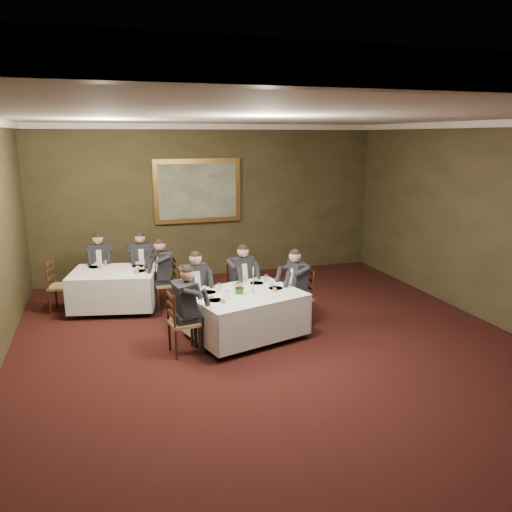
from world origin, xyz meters
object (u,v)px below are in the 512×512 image
diner_main_endleft (184,321)px  diner_sec_backleft (100,273)px  chair_main_backleft (195,311)px  chair_main_endleft (183,335)px  table_second (114,287)px  chair_sec_backleft (101,284)px  painting (197,191)px  diner_main_endright (298,296)px  diner_sec_endright (166,282)px  candlestick (253,282)px  diner_main_backleft (195,298)px  chair_main_endright (299,308)px  table_main (245,311)px  diner_sec_backright (142,272)px  diner_main_backright (241,289)px  centerpiece (240,286)px  chair_sec_backright (142,283)px  chair_main_backright (241,301)px  chair_sec_endleft (62,297)px  chair_sec_endright (167,294)px

diner_main_endleft → diner_sec_backleft: size_ratio=1.00×
chair_main_backleft → chair_main_endleft: (-0.37, -1.04, 0.00)m
table_second → chair_main_endleft: size_ratio=1.78×
chair_sec_backleft → painting: size_ratio=0.50×
chair_main_backleft → diner_main_endleft: bearing=59.4°
diner_main_endright → diner_sec_endright: (-2.10, 1.55, 0.00)m
chair_main_endleft → candlestick: 1.41m
diner_main_backleft → chair_main_endright: bearing=154.9°
diner_sec_backleft → painting: bearing=-156.1°
table_main → diner_sec_backright: size_ratio=1.52×
table_second → diner_main_backright: size_ratio=1.32×
table_main → diner_sec_backright: 3.08m
candlestick → diner_main_endright: bearing=16.5°
centerpiece → diner_sec_backright: bearing=116.2°
chair_main_endright → chair_main_endleft: bearing=101.3°
table_second → chair_sec_backright: (0.57, 0.69, -0.17)m
diner_main_backright → diner_main_endleft: bearing=33.9°
table_main → chair_main_endleft: (-1.07, -0.30, -0.17)m
table_second → chair_main_backright: 2.45m
chair_sec_backleft → chair_main_endright: bearing=142.3°
chair_main_backright → chair_sec_endleft: size_ratio=1.00×
diner_main_endleft → chair_sec_backleft: (-1.18, 3.22, -0.23)m
diner_main_endright → centerpiece: bearing=99.9°
chair_sec_backleft → candlestick: bearing=130.3°
diner_main_backleft → diner_main_endleft: 1.09m
chair_main_backright → table_main: bearing=66.7°
chair_main_backright → diner_sec_endright: 1.53m
diner_main_backright → diner_main_endleft: 1.80m
painting → centerpiece: bearing=-91.2°
chair_main_backright → centerpiece: (-0.29, -0.99, 0.61)m
diner_sec_backleft → diner_sec_backright: size_ratio=1.00×
painting → chair_main_backleft: bearing=-102.6°
diner_main_endleft → chair_main_endright: 2.22m
chair_main_backleft → chair_sec_endright: same height
chair_main_backright → chair_main_endleft: (-1.28, -1.29, 0.00)m
diner_main_backleft → diner_sec_endright: (-0.35, 1.12, 0.00)m
chair_sec_backright → table_main: bearing=118.5°
diner_main_backright → chair_sec_endleft: (-3.17, 1.28, -0.23)m
chair_main_backright → chair_sec_backleft: size_ratio=1.00×
chair_main_backleft → diner_sec_backleft: (-1.54, 2.17, 0.23)m
diner_main_backleft → diner_sec_backleft: size_ratio=1.00×
chair_main_endright → table_main: bearing=101.3°
diner_main_backleft → chair_main_endleft: bearing=58.5°
chair_main_endleft → painting: size_ratio=0.50×
chair_main_endright → diner_main_backleft: bearing=72.0°
table_main → table_second: size_ratio=1.15×
chair_main_backright → chair_main_endleft: size_ratio=1.00×
chair_main_backleft → chair_sec_backleft: same height
diner_main_endright → diner_main_backright: bearing=46.6°
table_main → centerpiece: bearing=174.0°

